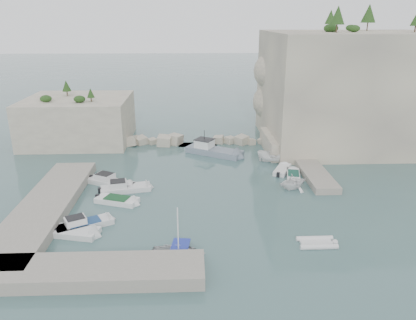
{
  "coord_description": "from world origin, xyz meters",
  "views": [
    {
      "loc": [
        -1.77,
        -39.21,
        18.86
      ],
      "look_at": [
        0.0,
        6.0,
        3.0
      ],
      "focal_mm": 35.0,
      "sensor_mm": 36.0,
      "label": 1
    }
  ],
  "objects_px": {
    "inflatable_dinghy": "(317,244)",
    "tender_east_a": "(293,188)",
    "motorboat_d": "(85,227)",
    "rowboat": "(179,256)",
    "motorboat_a": "(111,185)",
    "work_boat": "(214,154)",
    "motorboat_b": "(126,191)",
    "tender_east_d": "(274,162)",
    "motorboat_e": "(75,235)",
    "tender_east_c": "(282,172)",
    "motorboat_c": "(117,203)",
    "tender_east_b": "(293,177)"
  },
  "relations": [
    {
      "from": "inflatable_dinghy",
      "to": "tender_east_a",
      "type": "relative_size",
      "value": 0.97
    },
    {
      "from": "motorboat_d",
      "to": "rowboat",
      "type": "distance_m",
      "value": 10.55
    },
    {
      "from": "motorboat_a",
      "to": "work_boat",
      "type": "relative_size",
      "value": 0.72
    },
    {
      "from": "motorboat_b",
      "to": "work_boat",
      "type": "height_order",
      "value": "work_boat"
    },
    {
      "from": "inflatable_dinghy",
      "to": "tender_east_d",
      "type": "distance_m",
      "value": 21.63
    },
    {
      "from": "motorboat_b",
      "to": "tender_east_d",
      "type": "relative_size",
      "value": 1.3
    },
    {
      "from": "motorboat_b",
      "to": "tender_east_a",
      "type": "xyz_separation_m",
      "value": [
        19.46,
        -0.09,
        0.0
      ]
    },
    {
      "from": "motorboat_e",
      "to": "motorboat_b",
      "type": "bearing_deg",
      "value": 85.13
    },
    {
      "from": "inflatable_dinghy",
      "to": "tender_east_c",
      "type": "relative_size",
      "value": 0.79
    },
    {
      "from": "motorboat_a",
      "to": "tender_east_a",
      "type": "height_order",
      "value": "tender_east_a"
    },
    {
      "from": "tender_east_c",
      "to": "motorboat_b",
      "type": "bearing_deg",
      "value": 131.03
    },
    {
      "from": "motorboat_e",
      "to": "tender_east_a",
      "type": "relative_size",
      "value": 1.33
    },
    {
      "from": "tender_east_d",
      "to": "work_boat",
      "type": "relative_size",
      "value": 0.52
    },
    {
      "from": "motorboat_c",
      "to": "tender_east_b",
      "type": "relative_size",
      "value": 1.1
    },
    {
      "from": "tender_east_b",
      "to": "tender_east_d",
      "type": "distance_m",
      "value": 5.87
    },
    {
      "from": "motorboat_a",
      "to": "motorboat_d",
      "type": "height_order",
      "value": "same"
    },
    {
      "from": "motorboat_e",
      "to": "work_boat",
      "type": "height_order",
      "value": "work_boat"
    },
    {
      "from": "motorboat_b",
      "to": "motorboat_a",
      "type": "bearing_deg",
      "value": 125.75
    },
    {
      "from": "work_boat",
      "to": "rowboat",
      "type": "bearing_deg",
      "value": -68.33
    },
    {
      "from": "tender_east_b",
      "to": "tender_east_c",
      "type": "distance_m",
      "value": 2.27
    },
    {
      "from": "rowboat",
      "to": "tender_east_c",
      "type": "relative_size",
      "value": 0.99
    },
    {
      "from": "tender_east_b",
      "to": "work_boat",
      "type": "height_order",
      "value": "work_boat"
    },
    {
      "from": "motorboat_a",
      "to": "rowboat",
      "type": "relative_size",
      "value": 1.46
    },
    {
      "from": "motorboat_a",
      "to": "motorboat_d",
      "type": "bearing_deg",
      "value": -64.56
    },
    {
      "from": "motorboat_e",
      "to": "work_boat",
      "type": "distance_m",
      "value": 26.92
    },
    {
      "from": "motorboat_c",
      "to": "work_boat",
      "type": "relative_size",
      "value": 0.55
    },
    {
      "from": "motorboat_b",
      "to": "rowboat",
      "type": "distance_m",
      "value": 15.42
    },
    {
      "from": "tender_east_c",
      "to": "work_boat",
      "type": "xyz_separation_m",
      "value": [
        -8.43,
        7.51,
        0.0
      ]
    },
    {
      "from": "motorboat_c",
      "to": "inflatable_dinghy",
      "type": "height_order",
      "value": "motorboat_c"
    },
    {
      "from": "motorboat_a",
      "to": "motorboat_b",
      "type": "relative_size",
      "value": 1.06
    },
    {
      "from": "rowboat",
      "to": "motorboat_c",
      "type": "bearing_deg",
      "value": 40.52
    },
    {
      "from": "tender_east_a",
      "to": "work_boat",
      "type": "xyz_separation_m",
      "value": [
        -8.51,
        12.98,
        0.0
      ]
    },
    {
      "from": "motorboat_c",
      "to": "motorboat_d",
      "type": "xyz_separation_m",
      "value": [
        -2.14,
        -5.43,
        0.0
      ]
    },
    {
      "from": "motorboat_a",
      "to": "tender_east_a",
      "type": "distance_m",
      "value": 21.57
    },
    {
      "from": "tender_east_c",
      "to": "tender_east_b",
      "type": "bearing_deg",
      "value": -129.29
    },
    {
      "from": "tender_east_d",
      "to": "work_boat",
      "type": "height_order",
      "value": "work_boat"
    },
    {
      "from": "inflatable_dinghy",
      "to": "tender_east_b",
      "type": "bearing_deg",
      "value": 83.4
    },
    {
      "from": "motorboat_a",
      "to": "tender_east_a",
      "type": "relative_size",
      "value": 1.77
    },
    {
      "from": "tender_east_b",
      "to": "inflatable_dinghy",
      "type": "bearing_deg",
      "value": -174.26
    },
    {
      "from": "motorboat_b",
      "to": "tender_east_b",
      "type": "height_order",
      "value": "motorboat_b"
    },
    {
      "from": "motorboat_c",
      "to": "work_boat",
      "type": "bearing_deg",
      "value": 73.8
    },
    {
      "from": "tender_east_b",
      "to": "work_boat",
      "type": "relative_size",
      "value": 0.5
    },
    {
      "from": "work_boat",
      "to": "motorboat_e",
      "type": "bearing_deg",
      "value": -90.68
    },
    {
      "from": "motorboat_b",
      "to": "tender_east_d",
      "type": "distance_m",
      "value": 21.13
    },
    {
      "from": "motorboat_c",
      "to": "motorboat_a",
      "type": "bearing_deg",
      "value": 126.47
    },
    {
      "from": "motorboat_c",
      "to": "work_boat",
      "type": "height_order",
      "value": "work_boat"
    },
    {
      "from": "motorboat_e",
      "to": "tender_east_a",
      "type": "height_order",
      "value": "tender_east_a"
    },
    {
      "from": "rowboat",
      "to": "tender_east_b",
      "type": "bearing_deg",
      "value": -30.97
    },
    {
      "from": "rowboat",
      "to": "tender_east_b",
      "type": "relative_size",
      "value": 0.98
    },
    {
      "from": "motorboat_c",
      "to": "tender_east_d",
      "type": "relative_size",
      "value": 1.06
    }
  ]
}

